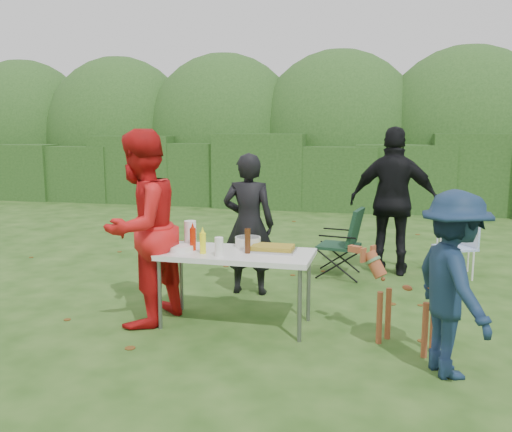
% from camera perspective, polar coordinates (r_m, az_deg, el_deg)
% --- Properties ---
extents(ground, '(80.00, 80.00, 0.00)m').
position_cam_1_polar(ground, '(5.63, -0.88, -10.76)').
color(ground, '#1E4211').
extents(hedge_row, '(22.00, 1.40, 1.70)m').
position_cam_1_polar(hedge_row, '(13.23, 7.93, 4.48)').
color(hedge_row, '#23471C').
rests_on(hedge_row, ground).
extents(shrub_backdrop, '(20.00, 2.60, 3.20)m').
position_cam_1_polar(shrub_backdrop, '(14.78, 8.64, 7.87)').
color(shrub_backdrop, '#3D6628').
rests_on(shrub_backdrop, ground).
extents(folding_table, '(1.50, 0.70, 0.74)m').
position_cam_1_polar(folding_table, '(5.27, -2.18, -4.35)').
color(folding_table, silver).
rests_on(folding_table, ground).
extents(person_cook, '(0.62, 0.43, 1.65)m').
position_cam_1_polar(person_cook, '(6.28, -0.79, -0.86)').
color(person_cook, black).
rests_on(person_cook, ground).
extents(person_red_jacket, '(0.90, 1.06, 1.92)m').
position_cam_1_polar(person_red_jacket, '(5.40, -12.02, -1.26)').
color(person_red_jacket, red).
rests_on(person_red_jacket, ground).
extents(person_black_puffy, '(1.18, 0.57, 1.95)m').
position_cam_1_polar(person_black_puffy, '(7.33, 14.31, 1.50)').
color(person_black_puffy, black).
rests_on(person_black_puffy, ground).
extents(child, '(0.85, 1.08, 1.46)m').
position_cam_1_polar(child, '(4.49, 20.05, -6.76)').
color(child, '#142743').
rests_on(child, ground).
extents(dog, '(0.93, 0.74, 0.83)m').
position_cam_1_polar(dog, '(4.98, 15.57, -8.75)').
color(dog, '#964929').
rests_on(dog, ground).
extents(camping_chair, '(0.66, 0.66, 0.92)m').
position_cam_1_polar(camping_chair, '(7.16, 8.71, -2.69)').
color(camping_chair, '#173624').
rests_on(camping_chair, ground).
extents(lawn_chair, '(0.64, 0.64, 0.82)m').
position_cam_1_polar(lawn_chair, '(7.59, 20.21, -2.88)').
color(lawn_chair, '#4A7DDD').
rests_on(lawn_chair, ground).
extents(food_tray, '(0.45, 0.30, 0.02)m').
position_cam_1_polar(food_tray, '(5.29, 1.75, -3.60)').
color(food_tray, '#B7B7BA').
rests_on(food_tray, folding_table).
extents(focaccia_bread, '(0.40, 0.26, 0.04)m').
position_cam_1_polar(focaccia_bread, '(5.28, 1.75, -3.31)').
color(focaccia_bread, olive).
rests_on(focaccia_bread, food_tray).
extents(mustard_bottle, '(0.06, 0.06, 0.20)m').
position_cam_1_polar(mustard_bottle, '(5.19, -5.62, -2.86)').
color(mustard_bottle, '#FEFF20').
rests_on(mustard_bottle, folding_table).
extents(ketchup_bottle, '(0.06, 0.06, 0.22)m').
position_cam_1_polar(ketchup_bottle, '(5.34, -6.66, -2.43)').
color(ketchup_bottle, '#B31F06').
rests_on(ketchup_bottle, folding_table).
extents(beer_bottle, '(0.06, 0.06, 0.24)m').
position_cam_1_polar(beer_bottle, '(5.18, -0.89, -2.64)').
color(beer_bottle, '#47230F').
rests_on(beer_bottle, folding_table).
extents(paper_towel_roll, '(0.12, 0.12, 0.26)m').
position_cam_1_polar(paper_towel_roll, '(5.53, -6.94, -1.83)').
color(paper_towel_roll, white).
rests_on(paper_towel_roll, folding_table).
extents(cup_stack, '(0.08, 0.08, 0.18)m').
position_cam_1_polar(cup_stack, '(5.07, -3.92, -3.25)').
color(cup_stack, white).
rests_on(cup_stack, folding_table).
extents(pasta_bowl, '(0.26, 0.26, 0.10)m').
position_cam_1_polar(pasta_bowl, '(5.47, -0.86, -2.74)').
color(pasta_bowl, silver).
rests_on(pasta_bowl, folding_table).
extents(plate_stack, '(0.24, 0.24, 0.05)m').
position_cam_1_polar(plate_stack, '(5.34, -7.92, -3.39)').
color(plate_stack, white).
rests_on(plate_stack, folding_table).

